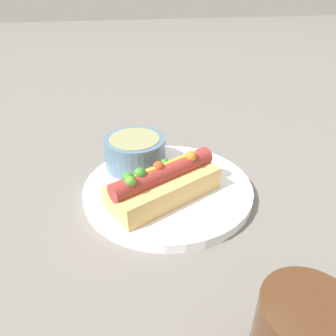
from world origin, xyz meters
name	(u,v)px	position (x,y,z in m)	size (l,w,h in m)	color
ground_plane	(168,193)	(0.00, 0.00, 0.00)	(4.00, 4.00, 0.00)	slate
dinner_plate	(168,189)	(0.00, 0.00, 0.01)	(0.26, 0.26, 0.01)	white
hot_dog	(163,183)	(-0.01, -0.03, 0.04)	(0.17, 0.14, 0.06)	#DBAD60
soup_bowl	(135,151)	(-0.04, 0.07, 0.04)	(0.10, 0.10, 0.05)	slate
spoon	(148,179)	(-0.03, 0.02, 0.02)	(0.06, 0.14, 0.01)	#B7B7BC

